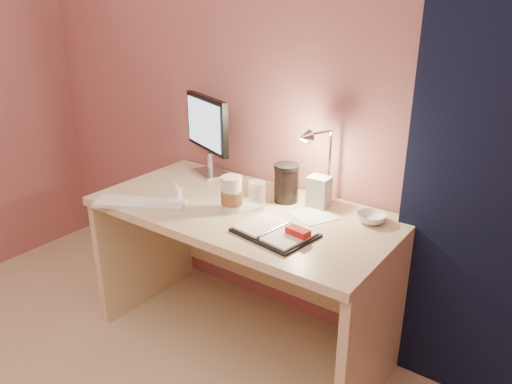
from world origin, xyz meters
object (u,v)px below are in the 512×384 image
Objects in this scene: coffee_cup at (232,195)px; product_box at (319,192)px; dark_jar at (286,185)px; desk at (253,246)px; keyboard at (140,203)px; clear_cup at (257,196)px; bowl at (371,218)px; lotion_bottle at (176,191)px; desk_lamp at (328,161)px; monitor at (209,129)px; planner at (277,232)px.

product_box is at bearing 41.25° from coffee_cup.
product_box is (0.16, 0.03, -0.01)m from dark_jar.
keyboard is (-0.41, -0.32, 0.23)m from desk.
clear_cup is (0.47, 0.27, 0.06)m from keyboard.
bowl is 0.90m from lotion_bottle.
keyboard is at bearing -123.26° from desk_lamp.
monitor is 2.65× the size of coffee_cup.
dark_jar is at bearing 58.75° from coffee_cup.
coffee_cup is (0.39, -0.30, -0.18)m from monitor.
desk_lamp reaches higher than planner.
desk_lamp is at bearing 39.58° from coffee_cup.
desk_lamp is (0.19, 0.04, 0.14)m from dark_jar.
bowl is (0.95, -0.06, -0.23)m from monitor.
monitor is 0.56m from keyboard.
planner is at bearing -128.34° from bowl.
desk is 0.56m from desk_lamp.
coffee_cup is 0.29m from lotion_bottle.
monitor is 0.71m from product_box.
dark_jar is at bearing 125.21° from planner.
desk_lamp is at bearing 12.19° from dark_jar.
lotion_bottle is (-0.37, -0.14, -0.02)m from clear_cup.
dark_jar is at bearing -144.93° from desk_lamp.
monitor is 0.72m from desk_lamp.
lotion_bottle is at bearing -128.07° from desk_lamp.
lotion_bottle is at bearing -166.66° from coffee_cup.
clear_cup is at bearing -108.10° from dark_jar.
keyboard is at bearing -154.54° from bowl.
lotion_bottle is (-0.28, -0.07, -0.03)m from coffee_cup.
product_box is at bearing 10.56° from dark_jar.
bowl is 0.31m from desk_lamp.
clear_cup reaches higher than keyboard.
dark_jar is (0.05, 0.16, 0.01)m from clear_cup.
dark_jar reaches higher than desk.
planner is 0.42m from bowl.
product_box is at bearing -137.27° from desk_lamp.
planner is 0.36m from dark_jar.
monitor is at bearing 106.35° from lotion_bottle.
clear_cup is 0.37× the size of desk_lamp.
clear_cup is 0.35m from desk_lamp.
coffee_cup is 0.27m from dark_jar.
monitor is 4.47× the size of lotion_bottle.
coffee_cup is at bearing -16.42° from monitor.
coffee_cup is at bearing -140.17° from product_box.
keyboard is at bearing -146.98° from product_box.
planner reaches higher than bowl.
monitor reaches higher than product_box.
planner is at bearing -63.24° from dark_jar.
desk_lamp is (0.03, 0.01, 0.15)m from product_box.
bowl is at bearing 1.84° from dark_jar.
bowl is 1.36× the size of lotion_bottle.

